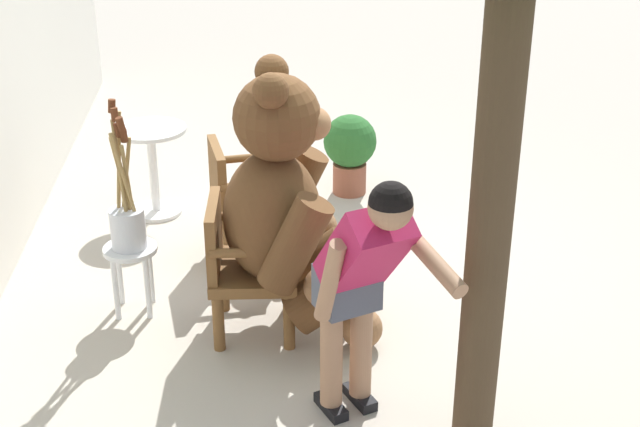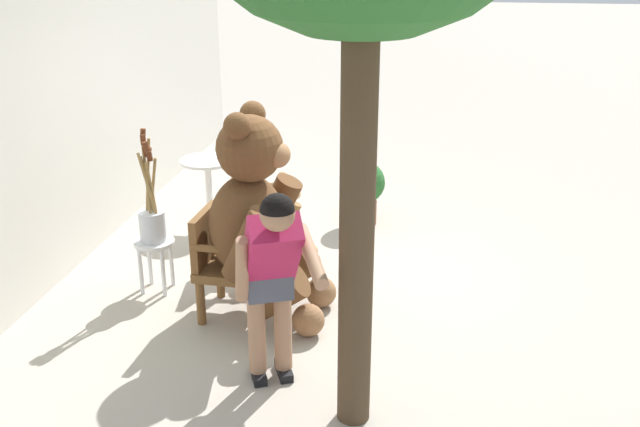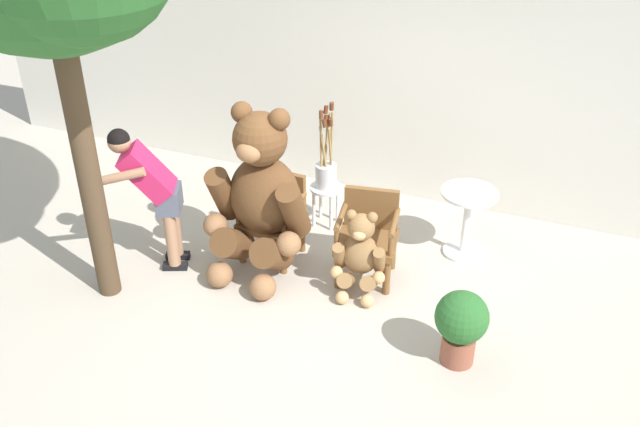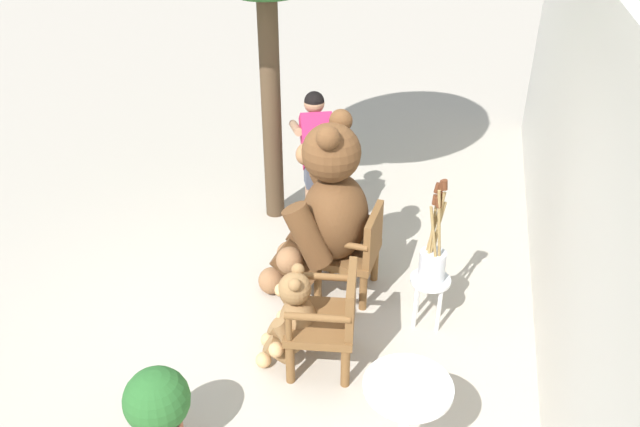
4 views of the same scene
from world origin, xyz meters
TOP-DOWN VIEW (x-y plane):
  - ground_plane at (0.00, 0.00)m, footprint 60.00×60.00m
  - back_wall at (0.00, 2.40)m, footprint 10.00×0.16m
  - wooden_chair_left at (-0.49, 0.70)m, footprint 0.58×0.55m
  - wooden_chair_right at (0.49, 0.70)m, footprint 0.63×0.60m
  - teddy_bear_large at (-0.50, 0.42)m, footprint 1.02×0.98m
  - teddy_bear_small at (0.50, 0.41)m, footprint 0.52×0.52m
  - person_visitor at (-1.47, 0.10)m, footprint 0.75×0.68m
  - white_stool at (-0.22, 1.41)m, footprint 0.34×0.34m
  - brush_bucket at (-0.21, 1.41)m, footprint 0.22×0.22m
  - round_side_table at (1.29, 1.39)m, footprint 0.56×0.56m
  - potted_plant at (1.57, -0.19)m, footprint 0.44×0.44m

SIDE VIEW (x-z plane):
  - ground_plane at x=0.00m, z-range 0.00..0.00m
  - white_stool at x=-0.22m, z-range 0.13..0.59m
  - potted_plant at x=1.57m, z-range 0.06..0.74m
  - teddy_bear_small at x=0.50m, z-range -0.01..0.84m
  - round_side_table at x=1.29m, z-range 0.09..0.81m
  - wooden_chair_left at x=-0.49m, z-range 0.03..0.89m
  - wooden_chair_right at x=0.49m, z-range 0.03..0.89m
  - brush_bucket at x=-0.21m, z-range 0.20..1.15m
  - teddy_bear_large at x=-0.50m, z-range -0.02..1.68m
  - person_visitor at x=-1.47m, z-range 0.15..1.63m
  - back_wall at x=0.00m, z-range 0.00..2.80m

